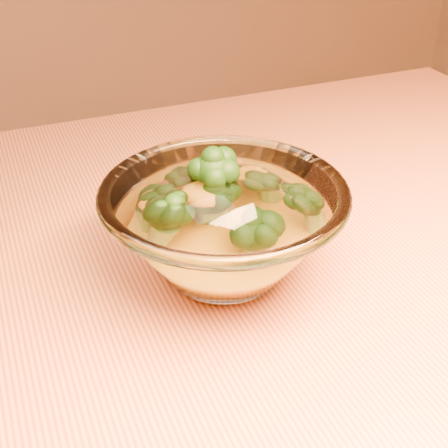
# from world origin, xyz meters

# --- Properties ---
(table) EXTENTS (1.20, 0.80, 0.75)m
(table) POSITION_xyz_m (0.00, 0.00, 0.65)
(table) COLOR #B76337
(table) RESTS_ON ground
(glass_bowl) EXTENTS (0.22, 0.22, 0.10)m
(glass_bowl) POSITION_xyz_m (0.05, -0.01, 0.80)
(glass_bowl) COLOR white
(glass_bowl) RESTS_ON table
(cheese_sauce) EXTENTS (0.12, 0.12, 0.03)m
(cheese_sauce) POSITION_xyz_m (0.05, -0.01, 0.78)
(cheese_sauce) COLOR #F6A914
(cheese_sauce) RESTS_ON glass_bowl
(broccoli_heap) EXTENTS (0.15, 0.14, 0.08)m
(broccoli_heap) POSITION_xyz_m (0.05, 0.01, 0.82)
(broccoli_heap) COLOR black
(broccoli_heap) RESTS_ON cheese_sauce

